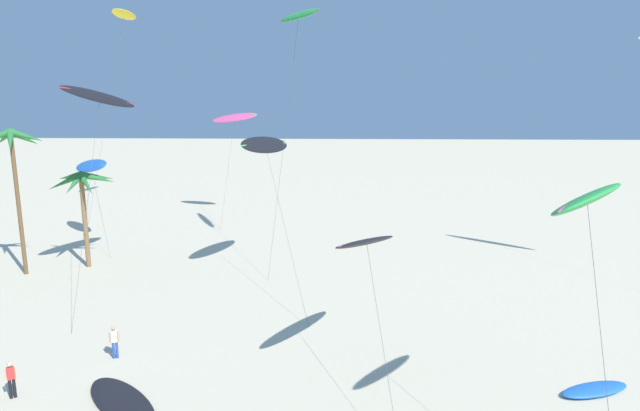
{
  "coord_description": "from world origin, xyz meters",
  "views": [
    {
      "loc": [
        4.27,
        -2.75,
        13.64
      ],
      "look_at": [
        3.33,
        24.35,
        7.93
      ],
      "focal_mm": 31.43,
      "sensor_mm": 36.0,
      "label": 1
    }
  ],
  "objects_px": {
    "flying_kite_2": "(91,166)",
    "person_near_left": "(11,378)",
    "flying_kite_7": "(299,16)",
    "grounded_kite_3": "(122,401)",
    "grounded_kite_2": "(595,390)",
    "person_foreground_walker": "(115,341)",
    "flying_kite_4": "(367,242)",
    "palm_tree_1": "(82,186)",
    "palm_tree_0": "(13,152)",
    "flying_kite_8": "(234,118)",
    "flying_kite_1": "(587,199)",
    "flying_kite_0": "(124,15)",
    "flying_kite_3": "(100,97)",
    "flying_kite_6": "(265,145)"
  },
  "relations": [
    {
      "from": "flying_kite_1",
      "to": "person_near_left",
      "type": "distance_m",
      "value": 24.78
    },
    {
      "from": "flying_kite_3",
      "to": "person_foreground_walker",
      "type": "bearing_deg",
      "value": -67.91
    },
    {
      "from": "flying_kite_4",
      "to": "flying_kite_7",
      "type": "xyz_separation_m",
      "value": [
        -4.42,
        18.09,
        12.33
      ]
    },
    {
      "from": "palm_tree_0",
      "to": "person_foreground_walker",
      "type": "distance_m",
      "value": 19.38
    },
    {
      "from": "flying_kite_0",
      "to": "grounded_kite_3",
      "type": "height_order",
      "value": "flying_kite_0"
    },
    {
      "from": "flying_kite_0",
      "to": "flying_kite_7",
      "type": "distance_m",
      "value": 25.11
    },
    {
      "from": "flying_kite_1",
      "to": "flying_kite_2",
      "type": "bearing_deg",
      "value": 134.54
    },
    {
      "from": "palm_tree_0",
      "to": "flying_kite_0",
      "type": "xyz_separation_m",
      "value": [
        1.08,
        20.5,
        11.86
      ]
    },
    {
      "from": "flying_kite_7",
      "to": "grounded_kite_3",
      "type": "bearing_deg",
      "value": -106.47
    },
    {
      "from": "palm_tree_0",
      "to": "person_foreground_walker",
      "type": "height_order",
      "value": "palm_tree_0"
    },
    {
      "from": "grounded_kite_2",
      "to": "grounded_kite_3",
      "type": "xyz_separation_m",
      "value": [
        -21.19,
        -1.66,
        -0.02
      ]
    },
    {
      "from": "palm_tree_0",
      "to": "flying_kite_4",
      "type": "xyz_separation_m",
      "value": [
        24.64,
        -13.7,
        -2.59
      ]
    },
    {
      "from": "flying_kite_7",
      "to": "flying_kite_2",
      "type": "bearing_deg",
      "value": 164.45
    },
    {
      "from": "flying_kite_4",
      "to": "person_near_left",
      "type": "xyz_separation_m",
      "value": [
        -15.89,
        -3.12,
        -5.6
      ]
    },
    {
      "from": "flying_kite_0",
      "to": "flying_kite_3",
      "type": "distance_m",
      "value": 24.38
    },
    {
      "from": "palm_tree_1",
      "to": "flying_kite_2",
      "type": "height_order",
      "value": "flying_kite_2"
    },
    {
      "from": "palm_tree_1",
      "to": "flying_kite_2",
      "type": "xyz_separation_m",
      "value": [
        -2.76,
        7.81,
        0.48
      ]
    },
    {
      "from": "palm_tree_1",
      "to": "flying_kite_1",
      "type": "xyz_separation_m",
      "value": [
        27.49,
        -22.92,
        3.75
      ]
    },
    {
      "from": "palm_tree_0",
      "to": "flying_kite_8",
      "type": "height_order",
      "value": "flying_kite_8"
    },
    {
      "from": "flying_kite_2",
      "to": "grounded_kite_2",
      "type": "relative_size",
      "value": 2.28
    },
    {
      "from": "flying_kite_1",
      "to": "flying_kite_2",
      "type": "distance_m",
      "value": 43.24
    },
    {
      "from": "grounded_kite_2",
      "to": "person_foreground_walker",
      "type": "xyz_separation_m",
      "value": [
        -23.15,
        2.58,
        0.79
      ]
    },
    {
      "from": "flying_kite_8",
      "to": "person_near_left",
      "type": "distance_m",
      "value": 37.51
    },
    {
      "from": "flying_kite_2",
      "to": "person_foreground_walker",
      "type": "height_order",
      "value": "flying_kite_2"
    },
    {
      "from": "palm_tree_1",
      "to": "flying_kite_8",
      "type": "bearing_deg",
      "value": 63.96
    },
    {
      "from": "flying_kite_0",
      "to": "grounded_kite_2",
      "type": "bearing_deg",
      "value": -46.69
    },
    {
      "from": "flying_kite_7",
      "to": "palm_tree_0",
      "type": "bearing_deg",
      "value": -167.76
    },
    {
      "from": "palm_tree_1",
      "to": "flying_kite_8",
      "type": "distance_m",
      "value": 19.79
    },
    {
      "from": "flying_kite_1",
      "to": "flying_kite_7",
      "type": "relative_size",
      "value": 0.55
    },
    {
      "from": "flying_kite_8",
      "to": "person_foreground_walker",
      "type": "height_order",
      "value": "flying_kite_8"
    },
    {
      "from": "flying_kite_6",
      "to": "flying_kite_4",
      "type": "bearing_deg",
      "value": -64.64
    },
    {
      "from": "person_near_left",
      "to": "palm_tree_1",
      "type": "bearing_deg",
      "value": 104.54
    },
    {
      "from": "palm_tree_0",
      "to": "person_foreground_walker",
      "type": "xyz_separation_m",
      "value": [
        11.88,
        -12.94,
        -8.18
      ]
    },
    {
      "from": "flying_kite_2",
      "to": "person_near_left",
      "type": "relative_size",
      "value": 4.81
    },
    {
      "from": "grounded_kite_3",
      "to": "person_near_left",
      "type": "bearing_deg",
      "value": 175.96
    },
    {
      "from": "flying_kite_3",
      "to": "flying_kite_4",
      "type": "relative_size",
      "value": 1.3
    },
    {
      "from": "flying_kite_1",
      "to": "flying_kite_4",
      "type": "bearing_deg",
      "value": 132.61
    },
    {
      "from": "palm_tree_1",
      "to": "flying_kite_0",
      "type": "height_order",
      "value": "flying_kite_0"
    },
    {
      "from": "flying_kite_2",
      "to": "flying_kite_8",
      "type": "relative_size",
      "value": 0.73
    },
    {
      "from": "flying_kite_0",
      "to": "flying_kite_7",
      "type": "xyz_separation_m",
      "value": [
        19.14,
        -16.11,
        -2.13
      ]
    },
    {
      "from": "flying_kite_4",
      "to": "flying_kite_8",
      "type": "xyz_separation_m",
      "value": [
        -12.25,
        32.95,
        4.04
      ]
    },
    {
      "from": "grounded_kite_3",
      "to": "flying_kite_1",
      "type": "bearing_deg",
      "value": -12.4
    },
    {
      "from": "flying_kite_1",
      "to": "person_near_left",
      "type": "xyz_separation_m",
      "value": [
        -22.64,
        4.22,
        -9.16
      ]
    },
    {
      "from": "grounded_kite_3",
      "to": "person_foreground_walker",
      "type": "xyz_separation_m",
      "value": [
        -1.96,
        4.24,
        0.81
      ]
    },
    {
      "from": "flying_kite_0",
      "to": "flying_kite_6",
      "type": "xyz_separation_m",
      "value": [
        17.03,
        -20.43,
        -11.3
      ]
    },
    {
      "from": "flying_kite_1",
      "to": "flying_kite_3",
      "type": "height_order",
      "value": "flying_kite_3"
    },
    {
      "from": "flying_kite_8",
      "to": "person_foreground_walker",
      "type": "xyz_separation_m",
      "value": [
        -0.51,
        -32.19,
        -9.63
      ]
    },
    {
      "from": "flying_kite_3",
      "to": "flying_kite_4",
      "type": "height_order",
      "value": "flying_kite_3"
    },
    {
      "from": "flying_kite_1",
      "to": "person_foreground_walker",
      "type": "bearing_deg",
      "value": 157.46
    },
    {
      "from": "flying_kite_2",
      "to": "flying_kite_4",
      "type": "bearing_deg",
      "value": -44.88
    }
  ]
}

